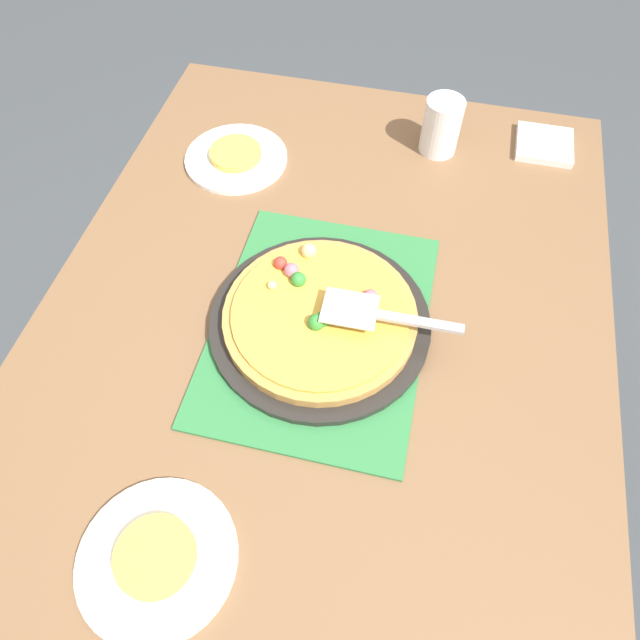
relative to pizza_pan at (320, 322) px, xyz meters
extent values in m
plane|color=#3D4247|center=(0.00, 0.00, -0.76)|extent=(8.00, 8.00, 0.00)
cube|color=brown|center=(0.00, 0.00, -0.03)|extent=(1.40, 1.00, 0.03)
cube|color=brown|center=(0.64, -0.44, -0.40)|extent=(0.07, 0.07, 0.72)
cube|color=brown|center=(0.64, 0.44, -0.40)|extent=(0.07, 0.07, 0.72)
cube|color=#2D753D|center=(0.00, 0.00, -0.01)|extent=(0.48, 0.36, 0.01)
cylinder|color=black|center=(0.00, 0.00, 0.00)|extent=(0.38, 0.38, 0.01)
cylinder|color=#B78442|center=(0.00, 0.00, 0.02)|extent=(0.33, 0.33, 0.02)
cylinder|color=gold|center=(0.00, 0.00, 0.03)|extent=(0.30, 0.30, 0.01)
sphere|color=#338433|center=(-0.03, 0.00, 0.04)|extent=(0.03, 0.03, 0.03)
sphere|color=#E5CC7F|center=(0.12, 0.05, 0.04)|extent=(0.03, 0.03, 0.03)
sphere|color=#B76675|center=(0.04, -0.08, 0.04)|extent=(0.03, 0.03, 0.03)
sphere|color=#B76675|center=(0.07, 0.07, 0.04)|extent=(0.03, 0.03, 0.03)
sphere|color=#338433|center=(0.05, 0.05, 0.04)|extent=(0.03, 0.03, 0.03)
sphere|color=#E5CC7F|center=(0.03, 0.09, 0.04)|extent=(0.02, 0.02, 0.02)
sphere|color=#338433|center=(-0.02, -0.01, 0.04)|extent=(0.03, 0.03, 0.03)
sphere|color=red|center=(0.08, 0.09, 0.04)|extent=(0.02, 0.02, 0.02)
sphere|color=#B76675|center=(0.01, -0.03, 0.04)|extent=(0.03, 0.03, 0.03)
cylinder|color=white|center=(-0.42, 0.13, -0.01)|extent=(0.22, 0.22, 0.01)
cylinder|color=white|center=(0.38, 0.27, -0.01)|extent=(0.22, 0.22, 0.01)
cylinder|color=#EAB747|center=(-0.42, 0.13, 0.01)|extent=(0.11, 0.11, 0.02)
cylinder|color=#EAB747|center=(0.38, 0.27, 0.01)|extent=(0.11, 0.11, 0.02)
cylinder|color=white|center=(0.51, -0.14, 0.05)|extent=(0.08, 0.08, 0.12)
cube|color=silver|center=(0.00, -0.05, 0.06)|extent=(0.07, 0.09, 0.00)
cube|color=#B2B2B7|center=(0.00, -0.16, 0.06)|extent=(0.02, 0.14, 0.01)
cube|color=white|center=(0.57, -0.37, -0.01)|extent=(0.12, 0.12, 0.02)
camera|label=1|loc=(-0.53, -0.12, 0.82)|focal=31.97mm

